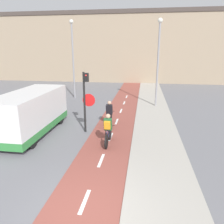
{
  "coord_description": "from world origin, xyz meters",
  "views": [
    {
      "loc": [
        1.59,
        -4.76,
        4.31
      ],
      "look_at": [
        0.0,
        6.0,
        1.2
      ],
      "focal_mm": 35.0,
      "sensor_mm": 36.0,
      "label": 1
    }
  ],
  "objects_px": {
    "cyclist_near": "(108,130)",
    "cyclist_far": "(109,114)",
    "traffic_light_pole": "(86,96)",
    "street_lamp_sidewalk": "(158,54)",
    "van": "(31,113)",
    "street_lamp_far": "(73,52)"
  },
  "relations": [
    {
      "from": "street_lamp_far",
      "to": "cyclist_far",
      "type": "bearing_deg",
      "value": -58.44
    },
    {
      "from": "cyclist_near",
      "to": "van",
      "type": "relative_size",
      "value": 0.32
    },
    {
      "from": "cyclist_near",
      "to": "van",
      "type": "distance_m",
      "value": 4.33
    },
    {
      "from": "traffic_light_pole",
      "to": "street_lamp_far",
      "type": "height_order",
      "value": "street_lamp_far"
    },
    {
      "from": "street_lamp_far",
      "to": "traffic_light_pole",
      "type": "bearing_deg",
      "value": -68.21
    },
    {
      "from": "street_lamp_sidewalk",
      "to": "cyclist_near",
      "type": "xyz_separation_m",
      "value": [
        -2.54,
        -7.73,
        -3.29
      ]
    },
    {
      "from": "traffic_light_pole",
      "to": "street_lamp_far",
      "type": "relative_size",
      "value": 0.48
    },
    {
      "from": "street_lamp_far",
      "to": "street_lamp_sidewalk",
      "type": "height_order",
      "value": "street_lamp_far"
    },
    {
      "from": "traffic_light_pole",
      "to": "street_lamp_sidewalk",
      "type": "xyz_separation_m",
      "value": [
        3.95,
        6.28,
        2.0
      ]
    },
    {
      "from": "cyclist_near",
      "to": "van",
      "type": "height_order",
      "value": "van"
    },
    {
      "from": "traffic_light_pole",
      "to": "street_lamp_sidewalk",
      "type": "distance_m",
      "value": 7.68
    },
    {
      "from": "street_lamp_far",
      "to": "cyclist_near",
      "type": "relative_size",
      "value": 4.03
    },
    {
      "from": "traffic_light_pole",
      "to": "street_lamp_far",
      "type": "xyz_separation_m",
      "value": [
        -3.36,
        8.39,
        2.16
      ]
    },
    {
      "from": "cyclist_near",
      "to": "cyclist_far",
      "type": "relative_size",
      "value": 1.02
    },
    {
      "from": "street_lamp_sidewalk",
      "to": "cyclist_far",
      "type": "xyz_separation_m",
      "value": [
        -2.9,
        -5.05,
        -3.33
      ]
    },
    {
      "from": "street_lamp_far",
      "to": "cyclist_near",
      "type": "height_order",
      "value": "street_lamp_far"
    },
    {
      "from": "traffic_light_pole",
      "to": "cyclist_near",
      "type": "distance_m",
      "value": 2.4
    },
    {
      "from": "traffic_light_pole",
      "to": "street_lamp_sidewalk",
      "type": "height_order",
      "value": "street_lamp_sidewalk"
    },
    {
      "from": "traffic_light_pole",
      "to": "van",
      "type": "height_order",
      "value": "traffic_light_pole"
    },
    {
      "from": "street_lamp_sidewalk",
      "to": "street_lamp_far",
      "type": "bearing_deg",
      "value": 163.83
    },
    {
      "from": "street_lamp_sidewalk",
      "to": "van",
      "type": "distance_m",
      "value": 10.09
    },
    {
      "from": "traffic_light_pole",
      "to": "street_lamp_far",
      "type": "bearing_deg",
      "value": 111.79
    }
  ]
}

